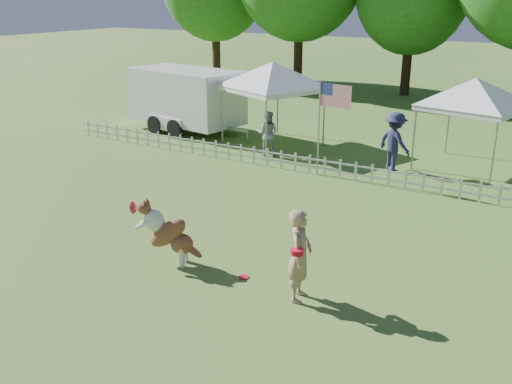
# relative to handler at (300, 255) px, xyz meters

# --- Properties ---
(ground) EXTENTS (120.00, 120.00, 0.00)m
(ground) POSITION_rel_handler_xyz_m (-1.88, -0.03, -0.87)
(ground) COLOR #376820
(ground) RESTS_ON ground
(picket_fence) EXTENTS (22.00, 0.08, 0.60)m
(picket_fence) POSITION_rel_handler_xyz_m (-1.88, 6.97, -0.57)
(picket_fence) COLOR silver
(picket_fence) RESTS_ON ground
(handler) EXTENTS (0.56, 0.72, 1.74)m
(handler) POSITION_rel_handler_xyz_m (0.00, 0.00, 0.00)
(handler) COLOR #A28061
(handler) RESTS_ON ground
(dog) EXTENTS (1.38, 0.86, 1.35)m
(dog) POSITION_rel_handler_xyz_m (-2.94, -0.06, -0.19)
(dog) COLOR brown
(dog) RESTS_ON ground
(frisbee_on_turf) EXTENTS (0.20, 0.20, 0.02)m
(frisbee_on_turf) POSITION_rel_handler_xyz_m (-1.30, 0.17, -0.86)
(frisbee_on_turf) COLOR red
(frisbee_on_turf) RESTS_ON ground
(canopy_tent_left) EXTENTS (3.71, 3.71, 2.94)m
(canopy_tent_left) POSITION_rel_handler_xyz_m (-5.83, 9.43, 0.60)
(canopy_tent_left) COLOR white
(canopy_tent_left) RESTS_ON ground
(canopy_tent_right) EXTENTS (3.18, 3.18, 2.79)m
(canopy_tent_right) POSITION_rel_handler_xyz_m (0.88, 10.09, 0.53)
(canopy_tent_right) COLOR white
(canopy_tent_right) RESTS_ON ground
(cargo_trailer) EXTENTS (5.99, 3.33, 2.50)m
(cargo_trailer) POSITION_rel_handler_xyz_m (-9.91, 9.66, 0.38)
(cargo_trailer) COLOR white
(cargo_trailer) RESTS_ON ground
(flag_pole) EXTENTS (1.11, 0.25, 2.87)m
(flag_pole) POSITION_rel_handler_xyz_m (-2.92, 7.07, 0.56)
(flag_pole) COLOR gray
(flag_pole) RESTS_ON ground
(spectator_a) EXTENTS (0.88, 0.76, 1.53)m
(spectator_a) POSITION_rel_handler_xyz_m (-5.30, 8.15, -0.10)
(spectator_a) COLOR gray
(spectator_a) RESTS_ON ground
(spectator_b) EXTENTS (1.39, 1.18, 1.86)m
(spectator_b) POSITION_rel_handler_xyz_m (-1.03, 8.59, 0.06)
(spectator_b) COLOR #222549
(spectator_b) RESTS_ON ground
(tree_center_left) EXTENTS (6.00, 6.00, 9.80)m
(tree_center_left) POSITION_rel_handler_xyz_m (-4.88, 22.47, 4.03)
(tree_center_left) COLOR #245E1B
(tree_center_left) RESTS_ON ground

